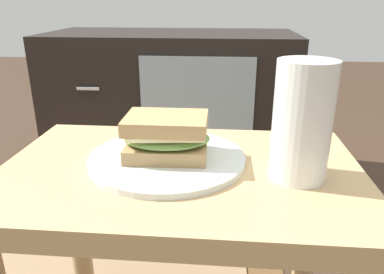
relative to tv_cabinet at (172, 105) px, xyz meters
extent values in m
cube|color=tan|center=(0.15, -0.95, 0.15)|extent=(0.56, 0.36, 0.04)
cylinder|color=tan|center=(-0.10, -0.80, -0.08)|extent=(0.04, 0.04, 0.43)
cylinder|color=tan|center=(0.39, -0.80, -0.08)|extent=(0.04, 0.04, 0.43)
cube|color=black|center=(0.00, 0.00, 0.00)|extent=(0.96, 0.44, 0.58)
cube|color=#8C9EA8|center=(0.12, -0.22, 0.01)|extent=(0.39, 0.01, 0.44)
cylinder|color=silver|center=(-0.26, -0.23, 0.12)|extent=(0.08, 0.01, 0.01)
cylinder|color=silver|center=(-0.26, -0.23, -0.10)|extent=(0.08, 0.01, 0.01)
cube|color=brown|center=(-0.17, -0.57, -0.29)|extent=(1.11, 0.67, 0.01)
cube|color=#937556|center=(-0.17, -0.57, -0.28)|extent=(0.91, 0.55, 0.00)
cylinder|color=silver|center=(0.12, -0.93, 0.17)|extent=(0.25, 0.25, 0.01)
cube|color=tan|center=(0.12, -0.93, 0.19)|extent=(0.13, 0.09, 0.02)
ellipsoid|color=#729E4C|center=(0.12, -0.93, 0.21)|extent=(0.14, 0.10, 0.02)
cube|color=beige|center=(0.12, -0.93, 0.22)|extent=(0.12, 0.10, 0.01)
cube|color=tan|center=(0.12, -0.93, 0.23)|extent=(0.13, 0.09, 0.02)
cylinder|color=silver|center=(0.32, -0.97, 0.25)|extent=(0.08, 0.08, 0.17)
cylinder|color=#C67219|center=(0.32, -0.97, 0.24)|extent=(0.07, 0.07, 0.14)
cylinder|color=white|center=(0.32, -0.97, 0.32)|extent=(0.07, 0.07, 0.01)
camera|label=1|loc=(0.21, -1.46, 0.42)|focal=34.58mm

